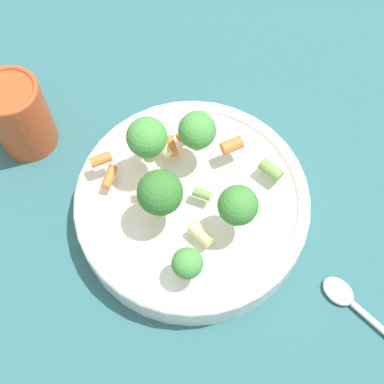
% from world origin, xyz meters
% --- Properties ---
extents(ground_plane, '(3.00, 3.00, 0.00)m').
position_xyz_m(ground_plane, '(0.00, 0.00, 0.00)').
color(ground_plane, '#2D6066').
extents(bowl, '(0.25, 0.25, 0.05)m').
position_xyz_m(bowl, '(0.00, 0.00, 0.03)').
color(bowl, white).
rests_on(bowl, ground_plane).
extents(pasta_salad, '(0.16, 0.17, 0.08)m').
position_xyz_m(pasta_salad, '(0.01, -0.01, 0.09)').
color(pasta_salad, '#8CB766').
rests_on(pasta_salad, bowl).
extents(cup, '(0.07, 0.07, 0.10)m').
position_xyz_m(cup, '(0.07, -0.21, 0.05)').
color(cup, '#CC4C23').
rests_on(cup, ground_plane).
extents(spoon, '(0.03, 0.17, 0.01)m').
position_xyz_m(spoon, '(-0.05, 0.21, 0.01)').
color(spoon, silver).
rests_on(spoon, ground_plane).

